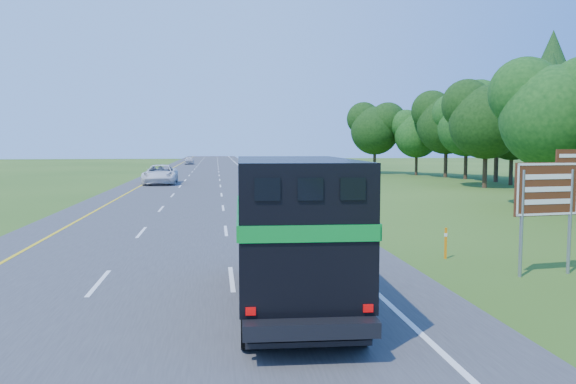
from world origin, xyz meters
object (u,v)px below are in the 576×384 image
horse_truck (291,227)px  far_car (189,160)px  white_suv (160,174)px  exit_sign (548,194)px

horse_truck → far_car: (-6.81, 96.69, -1.12)m
white_suv → horse_truck: bearing=-81.2°
horse_truck → white_suv: horse_truck is taller
horse_truck → white_suv: bearing=101.8°
white_suv → far_car: bearing=89.0°
white_suv → exit_sign: size_ratio=1.79×
horse_truck → far_car: bearing=96.4°
horse_truck → white_suv: (-7.07, 42.35, -0.95)m
white_suv → far_car: 54.34m
horse_truck → far_car: 96.94m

